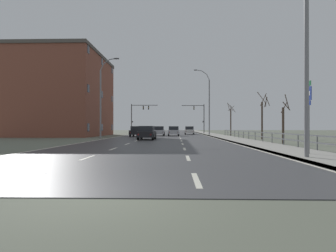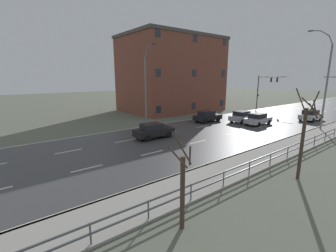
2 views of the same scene
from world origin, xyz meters
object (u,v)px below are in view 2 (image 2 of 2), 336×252
at_px(car_mid_centre, 207,116).
at_px(car_far_left, 153,131).
at_px(car_near_right, 258,119).
at_px(street_lamp_midground, 325,82).
at_px(traffic_signal_left, 265,86).
at_px(street_lamp_left_bank, 146,87).
at_px(car_near_left, 311,115).
at_px(brick_building, 171,74).
at_px(car_distant, 242,116).

bearing_deg(car_mid_centre, car_far_left, -74.35).
bearing_deg(car_mid_centre, car_near_right, 35.98).
relative_size(street_lamp_midground, traffic_signal_left, 1.79).
relative_size(street_lamp_left_bank, traffic_signal_left, 1.56).
distance_m(traffic_signal_left, car_far_left, 30.01).
bearing_deg(car_mid_centre, car_near_left, 57.78).
xyz_separation_m(car_near_right, brick_building, (-17.86, -0.36, 5.86)).
distance_m(car_near_left, car_distant, 10.30).
relative_size(car_far_left, car_distant, 1.00).
xyz_separation_m(traffic_signal_left, brick_building, (-9.99, -15.14, 2.22)).
bearing_deg(car_distant, car_near_right, -0.66).
bearing_deg(street_lamp_midground, car_near_right, -152.31).
height_order(car_near_right, brick_building, brick_building).
height_order(street_lamp_left_bank, brick_building, brick_building).
height_order(street_lamp_midground, car_near_left, street_lamp_midground).
distance_m(street_lamp_midground, brick_building, 24.18).
distance_m(car_mid_centre, car_near_left, 15.07).
relative_size(street_lamp_left_bank, car_far_left, 2.43).
relative_size(traffic_signal_left, car_mid_centre, 1.55).
xyz_separation_m(traffic_signal_left, car_mid_centre, (2.35, -18.47, -3.64)).
distance_m(street_lamp_left_bank, car_near_right, 15.17).
xyz_separation_m(car_distant, brick_building, (-15.45, -0.34, 5.86)).
distance_m(car_far_left, car_mid_centre, 11.21).
height_order(street_lamp_midground, brick_building, brick_building).
relative_size(street_lamp_left_bank, car_near_right, 2.44).
bearing_deg(car_mid_centre, traffic_signal_left, 99.40).
height_order(car_far_left, car_distant, same).
bearing_deg(car_far_left, car_distant, 89.50).
distance_m(street_lamp_left_bank, brick_building, 14.55).
xyz_separation_m(car_near_right, car_near_left, (3.00, 8.75, 0.00)).
bearing_deg(street_lamp_midground, traffic_signal_left, 140.16).
xyz_separation_m(street_lamp_midground, brick_building, (-23.90, -3.53, 1.04)).
bearing_deg(car_near_right, car_far_left, -102.09).
height_order(traffic_signal_left, car_near_left, traffic_signal_left).
bearing_deg(traffic_signal_left, car_near_right, -61.98).
relative_size(street_lamp_midground, car_near_right, 2.80).
relative_size(car_distant, brick_building, 0.24).
xyz_separation_m(street_lamp_midground, car_distant, (-8.45, -3.19, -4.82)).
relative_size(street_lamp_midground, car_distant, 2.79).
distance_m(street_lamp_midground, car_distant, 10.24).
xyz_separation_m(street_lamp_left_bank, car_mid_centre, (3.31, 7.93, -4.12)).
bearing_deg(traffic_signal_left, street_lamp_midground, -39.84).
xyz_separation_m(street_lamp_midground, car_mid_centre, (-11.56, -6.87, -4.82)).
xyz_separation_m(street_lamp_left_bank, car_near_right, (8.83, 11.63, -4.12)).
relative_size(car_far_left, car_near_left, 1.00).
bearing_deg(car_near_right, car_distant, 179.64).
bearing_deg(car_near_left, street_lamp_midground, -59.33).
height_order(traffic_signal_left, car_far_left, traffic_signal_left).
distance_m(traffic_signal_left, car_near_right, 17.13).
bearing_deg(car_near_left, car_mid_centre, -122.38).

